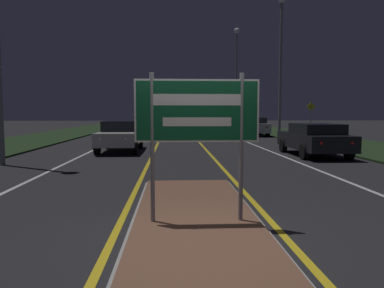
# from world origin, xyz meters

# --- Properties ---
(ground_plane) EXTENTS (160.00, 160.00, 0.00)m
(ground_plane) POSITION_xyz_m (0.00, 0.00, 0.00)
(ground_plane) COLOR #232326
(median_island) EXTENTS (2.12, 7.22, 0.10)m
(median_island) POSITION_xyz_m (0.00, 0.65, 0.04)
(median_island) COLOR #999993
(median_island) RESTS_ON ground_plane
(verge_left) EXTENTS (5.00, 100.00, 0.08)m
(verge_left) POSITION_xyz_m (-9.50, 20.00, 0.04)
(verge_left) COLOR #1E3319
(verge_left) RESTS_ON ground_plane
(verge_right) EXTENTS (5.00, 100.00, 0.08)m
(verge_right) POSITION_xyz_m (9.50, 20.00, 0.04)
(verge_right) COLOR #1E3319
(verge_right) RESTS_ON ground_plane
(centre_line_yellow_left) EXTENTS (0.12, 70.00, 0.01)m
(centre_line_yellow_left) POSITION_xyz_m (-1.25, 25.00, 0.00)
(centre_line_yellow_left) COLOR gold
(centre_line_yellow_left) RESTS_ON ground_plane
(centre_line_yellow_right) EXTENTS (0.12, 70.00, 0.01)m
(centre_line_yellow_right) POSITION_xyz_m (1.25, 25.00, 0.00)
(centre_line_yellow_right) COLOR gold
(centre_line_yellow_right) RESTS_ON ground_plane
(lane_line_white_left) EXTENTS (0.12, 70.00, 0.01)m
(lane_line_white_left) POSITION_xyz_m (-4.20, 25.00, 0.00)
(lane_line_white_left) COLOR silver
(lane_line_white_left) RESTS_ON ground_plane
(lane_line_white_right) EXTENTS (0.12, 70.00, 0.01)m
(lane_line_white_right) POSITION_xyz_m (4.20, 25.00, 0.00)
(lane_line_white_right) COLOR silver
(lane_line_white_right) RESTS_ON ground_plane
(edge_line_white_left) EXTENTS (0.10, 70.00, 0.01)m
(edge_line_white_left) POSITION_xyz_m (-7.20, 25.00, 0.00)
(edge_line_white_left) COLOR silver
(edge_line_white_left) RESTS_ON ground_plane
(edge_line_white_right) EXTENTS (0.10, 70.00, 0.01)m
(edge_line_white_right) POSITION_xyz_m (7.20, 25.00, 0.00)
(edge_line_white_right) COLOR silver
(edge_line_white_right) RESTS_ON ground_plane
(highway_sign) EXTENTS (1.94, 0.07, 2.33)m
(highway_sign) POSITION_xyz_m (0.00, 0.64, 1.73)
(highway_sign) COLOR gray
(highway_sign) RESTS_ON median_island
(streetlight_right_near) EXTENTS (0.50, 0.50, 9.14)m
(streetlight_right_near) POSITION_xyz_m (6.49, 18.56, 5.73)
(streetlight_right_near) COLOR gray
(streetlight_right_near) RESTS_ON ground_plane
(streetlight_right_far) EXTENTS (0.54, 0.54, 10.30)m
(streetlight_right_far) POSITION_xyz_m (6.13, 32.91, 6.63)
(streetlight_right_far) COLOR gray
(streetlight_right_far) RESTS_ON ground_plane
(car_receding_0) EXTENTS (1.99, 4.51, 1.35)m
(car_receding_0) POSITION_xyz_m (5.57, 10.22, 0.72)
(car_receding_0) COLOR black
(car_receding_0) RESTS_ON ground_plane
(car_receding_1) EXTENTS (1.93, 4.75, 1.43)m
(car_receding_1) POSITION_xyz_m (5.93, 23.98, 0.76)
(car_receding_1) COLOR #B7B7BC
(car_receding_1) RESTS_ON ground_plane
(car_approaching_0) EXTENTS (1.84, 4.48, 1.42)m
(car_approaching_0) POSITION_xyz_m (-2.82, 12.51, 0.76)
(car_approaching_0) COLOR silver
(car_approaching_0) RESTS_ON ground_plane
(warning_sign) EXTENTS (0.60, 0.06, 2.44)m
(warning_sign) POSITION_xyz_m (8.96, 19.70, 1.55)
(warning_sign) COLOR gray
(warning_sign) RESTS_ON verge_right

